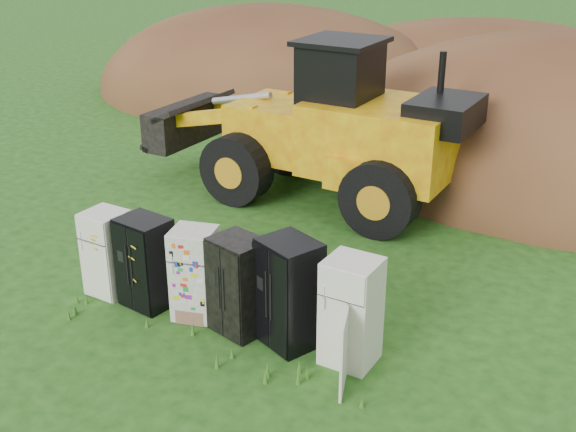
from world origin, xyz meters
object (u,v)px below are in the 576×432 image
at_px(fridge_black_right, 289,293).
at_px(wheel_loader, 303,118).
at_px(fridge_sticker, 195,274).
at_px(fridge_dark_mid, 239,285).
at_px(fridge_black_side, 146,262).
at_px(fridge_open_door, 351,312).
at_px(fridge_leftmost, 108,253).

relative_size(fridge_black_right, wheel_loader, 0.23).
bearing_deg(fridge_sticker, fridge_dark_mid, -16.69).
bearing_deg(fridge_sticker, fridge_black_right, -13.33).
bearing_deg(fridge_black_side, fridge_open_door, 10.25).
bearing_deg(fridge_dark_mid, fridge_sticker, -167.10).
bearing_deg(fridge_black_side, wheel_loader, 99.32).
bearing_deg(fridge_sticker, wheel_loader, 85.73).
xyz_separation_m(fridge_open_door, wheel_loader, (-3.90, 6.20, 1.09)).
bearing_deg(wheel_loader, fridge_sticker, -78.30).
height_order(fridge_black_right, fridge_open_door, fridge_black_right).
distance_m(fridge_black_side, fridge_sticker, 1.01).
bearing_deg(fridge_black_side, fridge_leftmost, -172.67).
xyz_separation_m(fridge_black_side, fridge_dark_mid, (1.94, 0.00, 0.01)).
distance_m(fridge_leftmost, fridge_black_right, 3.77).
bearing_deg(fridge_black_right, fridge_dark_mid, -152.23).
height_order(fridge_leftmost, fridge_black_right, fridge_black_right).
height_order(fridge_open_door, wheel_loader, wheel_loader).
distance_m(fridge_leftmost, fridge_black_side, 0.91).
xyz_separation_m(fridge_black_side, wheel_loader, (0.06, 6.22, 1.14)).
xyz_separation_m(fridge_leftmost, fridge_sticker, (1.92, 0.02, 0.02)).
distance_m(fridge_sticker, fridge_black_right, 1.86).
height_order(fridge_black_side, fridge_sticker, fridge_black_side).
height_order(fridge_black_right, wheel_loader, wheel_loader).
xyz_separation_m(fridge_leftmost, fridge_black_right, (3.77, 0.01, 0.11)).
distance_m(fridge_dark_mid, fridge_black_right, 0.93).
distance_m(fridge_sticker, wheel_loader, 6.33).
distance_m(fridge_black_side, fridge_black_right, 2.87).
distance_m(fridge_dark_mid, fridge_open_door, 2.03).
bearing_deg(fridge_black_right, fridge_black_side, -154.21).
height_order(fridge_leftmost, fridge_dark_mid, fridge_dark_mid).
relative_size(fridge_black_right, fridge_open_door, 1.04).
bearing_deg(wheel_loader, fridge_leftmost, -95.99).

